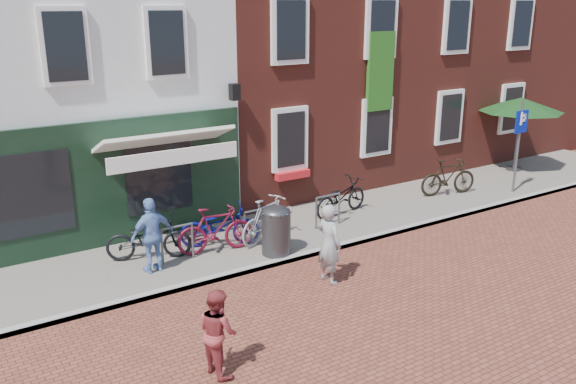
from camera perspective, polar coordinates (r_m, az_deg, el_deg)
ground at (r=14.06m, az=4.98°, el=-5.45°), size 80.00×80.00×0.00m
sidewalk at (r=15.72m, az=4.58°, el=-2.72°), size 24.00×3.00×0.10m
building_stucco at (r=17.50m, az=-23.37°, el=12.96°), size 8.00×8.00×9.00m
building_brick_mid at (r=19.90m, az=-2.58°, el=16.15°), size 6.00×8.00×10.00m
building_brick_right at (r=23.48m, az=10.72°, el=16.08°), size 6.00×8.00×10.00m
filler_right at (r=28.32m, az=20.67°, el=14.48°), size 7.00×8.00×9.00m
litter_bin at (r=13.33m, az=-1.13°, el=-3.39°), size 0.65×0.65×1.19m
parking_sign at (r=18.69m, az=21.06°, el=5.09°), size 0.50×0.08×2.71m
parasol at (r=21.14m, az=21.18°, el=7.95°), size 2.73×2.73×2.52m
woman at (r=12.18m, az=3.90°, el=-4.90°), size 0.46×0.65×1.67m
boy at (r=9.45m, az=-6.65°, el=-12.97°), size 0.59×0.72×1.40m
cafe_person at (r=12.71m, az=-12.71°, el=-4.01°), size 0.98×0.51×1.60m
bicycle_0 at (r=13.45m, az=-13.04°, el=-4.29°), size 1.93×1.28×0.96m
bicycle_1 at (r=13.54m, az=-6.84°, el=-3.56°), size 1.83×0.78×1.06m
bicycle_2 at (r=13.91m, az=-6.47°, el=-3.20°), size 1.93×1.27×0.96m
bicycle_3 at (r=14.10m, az=-1.97°, el=-2.57°), size 1.83×1.08×1.06m
bicycle_4 at (r=15.89m, az=5.01°, el=-0.48°), size 1.91×0.96×0.96m
bicycle_5 at (r=18.06m, az=14.92°, el=1.38°), size 1.84×0.91×1.06m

